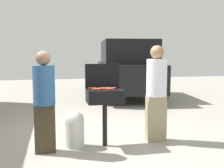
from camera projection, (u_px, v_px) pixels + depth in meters
name	position (u px, v px, depth m)	size (l,w,h in m)	color
ground_plane	(93.00, 143.00, 4.69)	(24.00, 24.00, 0.00)	#9E998E
bbq_grill	(105.00, 98.00, 4.48)	(0.60, 0.44, 0.97)	black
grill_lid_open	(102.00, 76.00, 4.65)	(0.60, 0.05, 0.42)	black
hot_dog_0	(110.00, 89.00, 4.41)	(0.03, 0.03, 0.13)	#B74C33
hot_dog_1	(105.00, 88.00, 4.60)	(0.03, 0.03, 0.13)	#AD4228
hot_dog_2	(106.00, 89.00, 4.47)	(0.03, 0.03, 0.13)	#C6593D
hot_dog_3	(112.00, 88.00, 4.57)	(0.03, 0.03, 0.13)	#C6593D
hot_dog_4	(97.00, 89.00, 4.43)	(0.03, 0.03, 0.13)	#B74C33
hot_dog_5	(110.00, 88.00, 4.52)	(0.03, 0.03, 0.13)	#C6593D
hot_dog_6	(102.00, 88.00, 4.53)	(0.03, 0.03, 0.13)	#B74C33
hot_dog_7	(99.00, 89.00, 4.47)	(0.03, 0.03, 0.13)	#AD4228
hot_dog_8	(96.00, 89.00, 4.37)	(0.03, 0.03, 0.13)	#AD4228
hot_dog_9	(92.00, 88.00, 4.54)	(0.03, 0.03, 0.13)	#AD4228
propane_tank	(75.00, 128.00, 4.48)	(0.32, 0.32, 0.62)	silver
person_left	(44.00, 98.00, 4.18)	(0.34, 0.34, 1.61)	#3F3323
person_right	(156.00, 90.00, 4.73)	(0.36, 0.36, 1.71)	gray
parked_minivan	(127.00, 68.00, 9.76)	(2.43, 4.59, 2.02)	black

